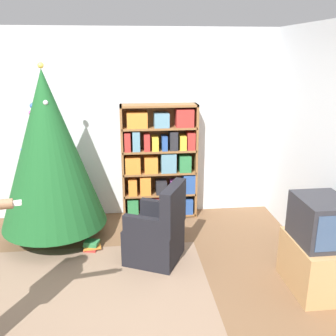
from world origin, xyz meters
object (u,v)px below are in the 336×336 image
(bookshelf, at_px, (159,163))
(armchair, at_px, (157,234))
(television, at_px, (321,220))
(christmas_tree, at_px, (49,151))

(bookshelf, distance_m, armchair, 1.29)
(television, xyz_separation_m, christmas_tree, (-2.75, 1.36, 0.42))
(bookshelf, relative_size, armchair, 1.75)
(armchair, bearing_deg, television, 89.92)
(television, bearing_deg, christmas_tree, 153.66)
(bookshelf, relative_size, television, 2.91)
(bookshelf, relative_size, christmas_tree, 0.74)
(christmas_tree, bearing_deg, bookshelf, 21.82)
(television, height_order, christmas_tree, christmas_tree)
(bookshelf, xyz_separation_m, christmas_tree, (-1.37, -0.55, 0.36))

